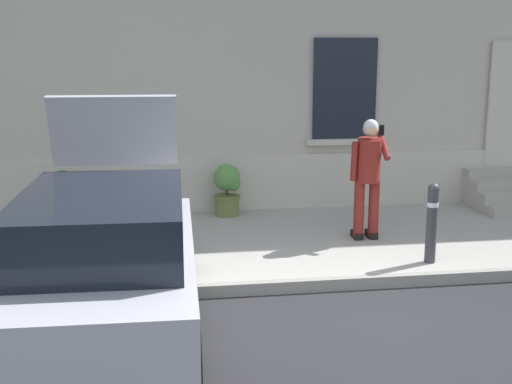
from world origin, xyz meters
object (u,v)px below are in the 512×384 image
object	(u,v)px
bollard_near_person	(432,220)
person_on_phone	(368,172)
bollard_far_left	(137,232)
planter_olive	(227,189)
planter_cream	(64,196)
hatchback_car_silver	(106,258)

from	to	relation	value
bollard_near_person	person_on_phone	size ratio (longest dim) A/B	0.60
bollard_far_left	planter_olive	size ratio (longest dim) A/B	1.22
person_on_phone	planter_cream	bearing A→B (deg)	163.96
planter_olive	bollard_far_left	bearing A→B (deg)	-116.00
bollard_near_person	bollard_far_left	xyz separation A→B (m)	(-3.72, 0.00, 0.00)
planter_olive	person_on_phone	bearing A→B (deg)	-43.12
planter_cream	person_on_phone	bearing A→B (deg)	-19.36
bollard_far_left	planter_cream	size ratio (longest dim) A/B	1.22
bollard_far_left	planter_olive	xyz separation A→B (m)	(1.39, 2.86, -0.11)
bollard_far_left	person_on_phone	xyz separation A→B (m)	(3.23, 1.14, 0.44)
bollard_far_left	bollard_near_person	bearing A→B (deg)	0.00
hatchback_car_silver	planter_cream	distance (m)	4.07
planter_olive	hatchback_car_silver	bearing A→B (deg)	-112.04
planter_olive	bollard_near_person	bearing A→B (deg)	-50.86
planter_cream	planter_olive	world-z (taller)	same
bollard_far_left	person_on_phone	distance (m)	3.45
bollard_far_left	planter_olive	world-z (taller)	bollard_far_left
bollard_far_left	person_on_phone	bearing A→B (deg)	19.45
person_on_phone	planter_cream	distance (m)	4.73
planter_cream	bollard_near_person	bearing A→B (deg)	-28.71
hatchback_car_silver	person_on_phone	xyz separation A→B (m)	(3.50, 2.40, 0.35)
bollard_far_left	person_on_phone	size ratio (longest dim) A/B	0.60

